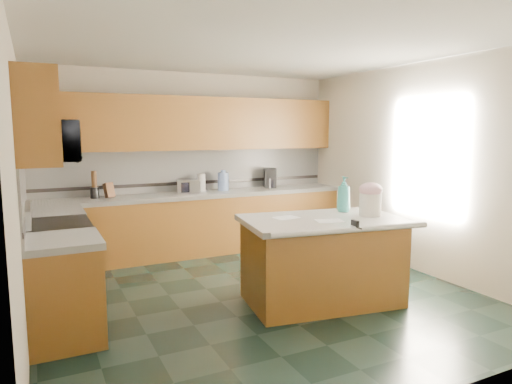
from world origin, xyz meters
TOP-DOWN VIEW (x-y plane):
  - floor at (0.00, 0.00)m, footprint 4.60×4.60m
  - ceiling at (0.00, 0.00)m, footprint 4.60×4.60m
  - wall_back at (0.00, 2.32)m, footprint 4.60×0.04m
  - wall_front at (0.00, -2.32)m, footprint 4.60×0.04m
  - wall_left at (-2.32, 0.00)m, footprint 0.04×4.60m
  - wall_right at (2.32, 0.00)m, footprint 0.04×4.60m
  - back_base_cab at (0.00, 2.00)m, footprint 4.60×0.60m
  - back_countertop at (0.00, 2.00)m, footprint 4.60×0.64m
  - back_upper_cab at (0.00, 2.13)m, footprint 4.60×0.33m
  - back_backsplash at (0.00, 2.29)m, footprint 4.60×0.02m
  - back_accent_band at (0.00, 2.28)m, footprint 4.60×0.01m
  - left_base_cab_rear at (-2.00, 1.29)m, footprint 0.60×0.82m
  - left_counter_rear at (-2.00, 1.29)m, footprint 0.64×0.82m
  - left_base_cab_front at (-2.00, -0.24)m, footprint 0.60×0.72m
  - left_counter_front at (-2.00, -0.24)m, footprint 0.64×0.72m
  - left_backsplash at (-2.29, 0.55)m, footprint 0.02×2.30m
  - left_accent_band at (-2.28, 0.55)m, footprint 0.01×2.30m
  - left_upper_cab_rear at (-2.13, 1.42)m, footprint 0.33×1.09m
  - left_upper_cab_front at (-2.13, -0.24)m, footprint 0.33×0.72m
  - range_body at (-2.00, 0.50)m, footprint 0.60×0.76m
  - range_oven_door at (-1.71, 0.50)m, footprint 0.02×0.68m
  - range_cooktop at (-2.00, 0.50)m, footprint 0.62×0.78m
  - range_handle at (-1.68, 0.50)m, footprint 0.02×0.66m
  - range_backguard at (-2.26, 0.50)m, footprint 0.06×0.76m
  - microwave at (-2.00, 0.50)m, footprint 0.50×0.73m
  - island_base at (0.54, -0.47)m, footprint 1.68×1.12m
  - island_top at (0.54, -0.47)m, footprint 1.79×1.23m
  - island_bullnose at (0.54, -0.97)m, footprint 1.66×0.31m
  - treat_jar at (1.07, -0.58)m, footprint 0.26×0.26m
  - treat_jar_lid at (1.07, -0.58)m, footprint 0.25×0.25m
  - treat_jar_knob at (1.07, -0.58)m, footprint 0.08×0.03m
  - treat_jar_knob_end_l at (1.03, -0.58)m, footprint 0.04×0.04m
  - treat_jar_knob_end_r at (1.11, -0.58)m, footprint 0.04×0.04m
  - soap_bottle_island at (0.96, -0.26)m, footprint 0.17×0.17m
  - paper_sheet_a at (0.50, -0.64)m, footprint 0.32×0.27m
  - paper_sheet_b at (0.19, -0.29)m, footprint 0.27×0.22m
  - clamp_body at (0.58, -0.95)m, footprint 0.04×0.10m
  - clamp_handle at (0.58, -1.01)m, footprint 0.02×0.07m
  - knife_block at (-1.27, 2.05)m, footprint 0.16×0.18m
  - utensil_crock at (-1.45, 2.08)m, footprint 0.12×0.12m
  - utensil_bundle at (-1.45, 2.08)m, footprint 0.07×0.07m
  - toaster_oven at (-0.13, 2.05)m, footprint 0.38×0.31m
  - toaster_oven_door at (-0.13, 1.95)m, footprint 0.29×0.01m
  - paper_towel at (0.09, 2.10)m, footprint 0.12×0.12m
  - paper_towel_base at (0.09, 2.10)m, footprint 0.18×0.18m
  - water_jug at (0.43, 2.06)m, footprint 0.17×0.17m
  - water_jug_neck at (0.43, 2.06)m, footprint 0.08×0.08m
  - coffee_maker at (1.25, 2.08)m, footprint 0.24×0.26m
  - coffee_carafe at (1.25, 2.03)m, footprint 0.13×0.13m
  - soap_bottle_back at (1.21, 2.05)m, footprint 0.15×0.15m
  - soap_back_cap at (1.21, 2.05)m, footprint 0.02×0.02m
  - window_light_proxy at (2.29, -0.20)m, footprint 0.02×1.40m

SIDE VIEW (x-z plane):
  - floor at x=0.00m, z-range 0.00..0.00m
  - range_oven_door at x=-1.71m, z-range 0.12..0.68m
  - back_base_cab at x=0.00m, z-range 0.00..0.86m
  - left_base_cab_rear at x=-2.00m, z-range 0.00..0.86m
  - left_base_cab_front at x=-2.00m, z-range 0.00..0.86m
  - island_base at x=0.54m, z-range 0.00..0.86m
  - range_body at x=-2.00m, z-range 0.00..0.88m
  - range_handle at x=-1.68m, z-range 0.77..0.79m
  - back_countertop at x=0.00m, z-range 0.86..0.92m
  - left_counter_rear at x=-2.00m, z-range 0.86..0.92m
  - left_counter_front at x=-2.00m, z-range 0.86..0.92m
  - island_top at x=0.54m, z-range 0.86..0.92m
  - island_bullnose at x=0.54m, z-range 0.86..0.92m
  - range_cooktop at x=-2.00m, z-range 0.88..0.92m
  - clamp_handle at x=0.58m, z-range 0.90..0.92m
  - paper_sheet_a at x=0.50m, z-range 0.92..0.92m
  - paper_sheet_b at x=0.19m, z-range 0.92..0.92m
  - paper_towel_base at x=0.09m, z-range 0.92..0.93m
  - clamp_body at x=0.58m, z-range 0.88..0.98m
  - coffee_carafe at x=1.25m, z-range 0.92..1.05m
  - utensil_crock at x=-1.45m, z-range 0.92..1.07m
  - toaster_oven at x=-0.13m, z-range 0.92..1.11m
  - toaster_oven_door at x=-0.13m, z-range 0.94..1.09m
  - range_backguard at x=-2.26m, z-range 0.93..1.11m
  - knife_block at x=-1.27m, z-range 0.91..1.13m
  - soap_bottle_back at x=1.21m, z-range 0.92..1.15m
  - back_accent_band at x=0.00m, z-range 1.02..1.06m
  - left_accent_band at x=-2.28m, z-range 1.02..1.06m
  - treat_jar at x=1.07m, z-range 0.92..1.16m
  - paper_towel at x=0.09m, z-range 0.92..1.19m
  - water_jug at x=0.43m, z-range 0.92..1.20m
  - coffee_maker at x=1.25m, z-range 0.92..1.23m
  - soap_bottle_island at x=0.96m, z-range 0.92..1.32m
  - soap_back_cap at x=1.21m, z-range 1.15..1.18m
  - utensil_bundle at x=-1.45m, z-range 1.07..1.29m
  - treat_jar_lid at x=1.07m, z-range 1.12..1.28m
  - water_jug_neck at x=0.43m, z-range 1.20..1.24m
  - back_backsplash at x=0.00m, z-range 0.92..1.55m
  - left_backsplash at x=-2.29m, z-range 0.92..1.55m
  - treat_jar_knob at x=1.07m, z-range 1.24..1.27m
  - treat_jar_knob_end_l at x=1.03m, z-range 1.23..1.28m
  - treat_jar_knob_end_r at x=1.11m, z-range 1.23..1.28m
  - wall_back at x=0.00m, z-range 0.00..2.70m
  - wall_front at x=0.00m, z-range 0.00..2.70m
  - wall_left at x=-2.32m, z-range 0.00..2.70m
  - wall_right at x=2.32m, z-range 0.00..2.70m
  - window_light_proxy at x=2.29m, z-range 0.95..2.05m
  - microwave at x=-2.00m, z-range 1.53..1.94m
  - back_upper_cab at x=0.00m, z-range 1.55..2.33m
  - left_upper_cab_rear at x=-2.13m, z-range 1.55..2.33m
  - left_upper_cab_front at x=-2.13m, z-range 1.55..2.33m
  - ceiling at x=0.00m, z-range 2.70..2.70m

